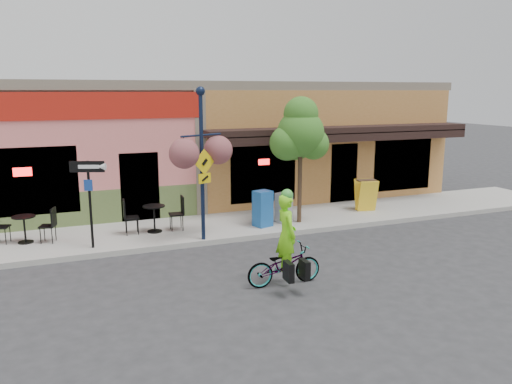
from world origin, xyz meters
The scene contains 14 objects.
ground centered at (0.00, 0.00, 0.00)m, with size 90.00×90.00×0.00m, color #2D2D30.
sidewalk centered at (0.00, 2.00, 0.07)m, with size 24.00×3.00×0.15m, color #9E9B93.
curb centered at (0.00, 0.55, 0.07)m, with size 24.00×0.12×0.15m, color #A8A59E.
building centered at (0.00, 7.50, 2.25)m, with size 18.20×8.20×4.50m, color #EA7773, non-canonical shape.
bicycle centered at (-0.88, -2.83, 0.45)m, with size 0.59×1.69×0.89m, color maroon.
cyclist_rider centered at (-0.83, -2.83, 0.89)m, with size 0.65×0.43×1.78m, color #80F519.
lamp_post centered at (-1.73, 0.65, 2.23)m, with size 1.33×0.53×4.16m, color #101B34, non-canonical shape.
one_way_sign centered at (-4.63, 0.98, 1.30)m, with size 0.88×0.19×2.30m, color black, non-canonical shape.
cafe_set_left centered at (-6.29, 2.11, 0.63)m, with size 1.61×0.81×0.97m, color black, non-canonical shape.
cafe_set_right centered at (-2.85, 1.89, 0.66)m, with size 1.70×0.85×1.02m, color black, non-canonical shape.
newspaper_box_blue centered at (0.32, 1.32, 0.69)m, with size 0.49×0.44×1.09m, color #1B58A4, non-canonical shape.
newspaper_box_grey centered at (1.10, 1.51, 0.61)m, with size 0.43×0.39×0.93m, color #A8A8A8, non-canonical shape.
street_tree centered at (1.56, 1.34, 2.11)m, with size 1.53×1.53×3.92m, color #3D7A26, non-canonical shape.
sandwich_board centered at (4.33, 1.71, 0.69)m, with size 0.65×0.47×1.08m, color yellow, non-canonical shape.
Camera 1 is at (-5.26, -12.22, 4.18)m, focal length 35.00 mm.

